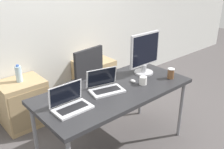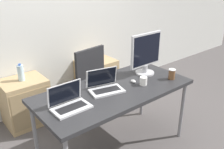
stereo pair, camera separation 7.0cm
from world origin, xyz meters
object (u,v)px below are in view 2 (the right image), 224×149
Objects in this scene: monitor at (146,54)px; coffee_cup_brown at (172,74)px; water_bottle at (21,73)px; laptop_left at (105,86)px; office_chair at (82,94)px; cabinet_right at (97,79)px; coffee_cup_white at (143,81)px; laptop_right at (69,103)px; cabinet_left at (25,102)px; mouse at (133,81)px.

monitor is 4.15× the size of coffee_cup_brown.
water_bottle is 0.59× the size of laptop_left.
office_chair is 8.96× the size of coffee_cup_brown.
cabinet_right is at bearing 87.06° from monitor.
office_chair is 1.00m from coffee_cup_white.
coffee_cup_brown is (0.76, -0.26, 0.01)m from laptop_left.
cabinet_right is 5.28× the size of coffee_cup_brown.
cabinet_left is at bearing 90.31° from laptop_right.
cabinet_left is 1.63m from coffee_cup_white.
laptop_left is at bearing -121.80° from cabinet_right.
coffee_cup_brown is (0.41, -0.20, 0.04)m from mouse.
laptop_left reaches higher than coffee_cup_white.
coffee_cup_brown is at bearing -68.36° from monitor.
coffee_cup_brown is (0.12, -0.30, -0.19)m from monitor.
mouse is (0.83, -1.18, 0.06)m from water_bottle.
cabinet_right is 9.37× the size of mouse.
office_chair reaches higher than coffee_cup_brown.
cabinet_left is 1.17m from cabinet_right.
coffee_cup_white is at bearing -55.76° from cabinet_left.
coffee_cup_brown is at bearing -8.49° from laptop_right.
coffee_cup_brown is (1.23, -1.38, 0.52)m from cabinet_left.
cabinet_left is 9.37× the size of mouse.
cabinet_left is 1.00× the size of cabinet_right.
office_chair is 2.80× the size of laptop_left.
water_bottle reaches higher than cabinet_left.
laptop_left is at bearing 9.16° from laptop_right.
office_chair reaches higher than laptop_left.
laptop_left is 0.43m from coffee_cup_white.
coffee_cup_white is (0.25, -0.87, 0.43)m from office_chair.
office_chair is 2.16× the size of monitor.
laptop_left is (0.47, -1.12, 0.51)m from cabinet_left.
mouse is at bearing -54.90° from cabinet_left.
coffee_cup_white is at bearing -21.78° from laptop_left.
laptop_left reaches higher than mouse.
office_chair reaches higher than cabinet_left.
coffee_cup_brown is at bearing -18.71° from laptop_left.
cabinet_right is at bearing 0.00° from cabinet_left.
water_bottle is at bearing 135.86° from monitor.
water_bottle is 1.88× the size of coffee_cup_brown.
coffee_cup_brown is at bearing -48.29° from water_bottle.
coffee_cup_brown reaches higher than cabinet_left.
laptop_right reaches higher than laptop_left.
mouse is at bearing -75.19° from office_chair.
cabinet_left is 1.65× the size of laptop_left.
water_bottle is at bearing 125.05° from mouse.
cabinet_right is at bearing 45.90° from laptop_right.
laptop_left is 0.67m from monitor.
coffee_cup_white is at bearing -102.88° from cabinet_right.
cabinet_right is at bearing -0.11° from water_bottle.
coffee_cup_white reaches higher than cabinet_left.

